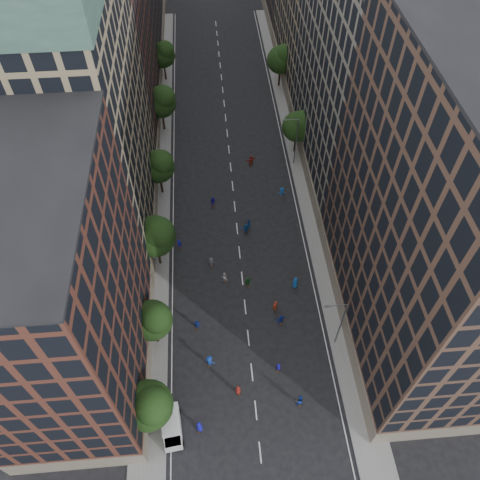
{
  "coord_description": "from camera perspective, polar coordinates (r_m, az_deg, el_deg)",
  "views": [
    {
      "loc": [
        -3.28,
        -13.45,
        53.03
      ],
      "look_at": [
        0.12,
        27.64,
        2.0
      ],
      "focal_mm": 35.0,
      "sensor_mm": 36.0,
      "label": 1
    }
  ],
  "objects": [
    {
      "name": "skater_6",
      "position": [
        56.03,
        -0.22,
        -17.81
      ],
      "size": [
        0.85,
        0.67,
        1.53
      ],
      "primitive_type": "imported",
      "rotation": [
        0.0,
        0.0,
        3.42
      ],
      "color": "maroon",
      "rests_on": "ground"
    },
    {
      "name": "cargo_van",
      "position": [
        54.68,
        -8.34,
        -21.56
      ],
      "size": [
        2.56,
        4.68,
        2.39
      ],
      "rotation": [
        0.0,
        0.0,
        0.11
      ],
      "color": "silver",
      "rests_on": "ground"
    },
    {
      "name": "skater_16",
      "position": [
        72.15,
        -3.32,
        4.69
      ],
      "size": [
        1.1,
        0.59,
        1.79
      ],
      "primitive_type": "imported",
      "rotation": [
        0.0,
        0.0,
        3.29
      ],
      "color": "#1E14A9",
      "rests_on": "ground"
    },
    {
      "name": "tree_left_4",
      "position": [
        84.04,
        -9.58,
        16.39
      ],
      "size": [
        5.4,
        5.4,
        9.08
      ],
      "color": "black",
      "rests_on": "ground"
    },
    {
      "name": "bldg_right_a",
      "position": [
        50.32,
        23.25,
        1.67
      ],
      "size": [
        14.0,
        30.0,
        36.0
      ],
      "primitive_type": "cube",
      "color": "#4E3629",
      "rests_on": "ground"
    },
    {
      "name": "tree_left_1",
      "position": [
        55.31,
        -10.53,
        -9.54
      ],
      "size": [
        4.8,
        4.8,
        8.21
      ],
      "color": "black",
      "rests_on": "ground"
    },
    {
      "name": "skater_12",
      "position": [
        63.04,
        6.74,
        -5.19
      ],
      "size": [
        0.97,
        0.67,
        1.89
      ],
      "primitive_type": "imported",
      "rotation": [
        0.0,
        0.0,
        3.22
      ],
      "color": "#124895",
      "rests_on": "ground"
    },
    {
      "name": "tree_right_b",
      "position": [
        95.08,
        5.12,
        21.19
      ],
      "size": [
        5.2,
        5.2,
        8.83
      ],
      "color": "black",
      "rests_on": "ground"
    },
    {
      "name": "skater_9",
      "position": [
        64.78,
        -3.54,
        -2.73
      ],
      "size": [
        1.17,
        0.76,
        1.7
      ],
      "primitive_type": "imported",
      "rotation": [
        0.0,
        0.0,
        3.02
      ],
      "color": "#47474D",
      "rests_on": "ground"
    },
    {
      "name": "skater_7",
      "position": [
        60.88,
        4.3,
        -7.99
      ],
      "size": [
        0.82,
        0.7,
        1.89
      ],
      "primitive_type": "imported",
      "rotation": [
        0.0,
        0.0,
        3.56
      ],
      "color": "maroon",
      "rests_on": "ground"
    },
    {
      "name": "skater_0",
      "position": [
        54.7,
        -4.97,
        -21.73
      ],
      "size": [
        1.06,
        0.91,
        1.84
      ],
      "primitive_type": "imported",
      "rotation": [
        0.0,
        0.0,
        2.71
      ],
      "color": "#1715B1",
      "rests_on": "ground"
    },
    {
      "name": "skater_13",
      "position": [
        67.28,
        -7.41,
        -0.44
      ],
      "size": [
        0.67,
        0.54,
        1.61
      ],
      "primitive_type": "imported",
      "rotation": [
        0.0,
        0.0,
        2.84
      ],
      "color": "#161CBA",
      "rests_on": "ground"
    },
    {
      "name": "tree_left_0",
      "position": [
        50.74,
        -10.98,
        -19.18
      ],
      "size": [
        5.2,
        5.2,
        8.83
      ],
      "color": "black",
      "rests_on": "ground"
    },
    {
      "name": "skater_17",
      "position": [
        78.75,
        1.37,
        9.65
      ],
      "size": [
        1.84,
        1.2,
        1.89
      ],
      "primitive_type": "imported",
      "rotation": [
        0.0,
        0.0,
        3.54
      ],
      "color": "maroon",
      "rests_on": "ground"
    },
    {
      "name": "tree_left_3",
      "position": [
        71.62,
        -9.85,
        8.96
      ],
      "size": [
        5.0,
        5.0,
        8.58
      ],
      "color": "black",
      "rests_on": "ground"
    },
    {
      "name": "skater_2",
      "position": [
        55.78,
        7.22,
        -18.83
      ],
      "size": [
        1.1,
        0.95,
        1.94
      ],
      "primitive_type": "imported",
      "rotation": [
        0.0,
        0.0,
        3.4
      ],
      "color": "#123297",
      "rests_on": "ground"
    },
    {
      "name": "skater_5",
      "position": [
        60.08,
        4.99,
        -9.66
      ],
      "size": [
        1.55,
        0.94,
        1.59
      ],
      "primitive_type": "imported",
      "rotation": [
        0.0,
        0.0,
        3.48
      ],
      "color": "navy",
      "rests_on": "ground"
    },
    {
      "name": "bldg_left_c",
      "position": [
        82.92,
        -16.18,
        21.1
      ],
      "size": [
        14.0,
        20.0,
        28.0
      ],
      "primitive_type": "cube",
      "color": "#4E281D",
      "rests_on": "ground"
    },
    {
      "name": "tree_left_2",
      "position": [
        61.49,
        -10.24,
        0.58
      ],
      "size": [
        5.6,
        5.6,
        9.45
      ],
      "color": "black",
      "rests_on": "ground"
    },
    {
      "name": "skater_8",
      "position": [
        63.33,
        -1.92,
        -4.52
      ],
      "size": [
        0.82,
        0.66,
        1.62
      ],
      "primitive_type": "imported",
      "rotation": [
        0.0,
        0.0,
        3.2
      ],
      "color": "white",
      "rests_on": "ground"
    },
    {
      "name": "skater_3",
      "position": [
        57.27,
        -3.74,
        -14.54
      ],
      "size": [
        1.42,
        1.14,
        1.92
      ],
      "primitive_type": "imported",
      "rotation": [
        0.0,
        0.0,
        2.73
      ],
      "color": "#1338A2",
      "rests_on": "ground"
    },
    {
      "name": "skater_11",
      "position": [
        68.43,
        0.73,
        1.38
      ],
      "size": [
        1.66,
        0.8,
        1.71
      ],
      "primitive_type": "imported",
      "rotation": [
        0.0,
        0.0,
        3.33
      ],
      "color": "#134B9A",
      "rests_on": "ground"
    },
    {
      "name": "bldg_right_b",
      "position": [
        71.63,
        14.92,
        18.73
      ],
      "size": [
        14.0,
        28.0,
        33.0
      ],
      "primitive_type": "cube",
      "color": "#6D665A",
      "rests_on": "ground"
    },
    {
      "name": "tree_right_a",
      "position": [
        78.86,
        7.16,
        13.7
      ],
      "size": [
        5.0,
        5.0,
        8.39
      ],
      "color": "black",
      "rests_on": "ground"
    },
    {
      "name": "skater_14",
      "position": [
        69.12,
        1.0,
        1.95
      ],
      "size": [
        0.94,
        0.85,
        1.57
      ],
      "primitive_type": "imported",
      "rotation": [
        0.0,
        0.0,
        3.55
      ],
      "color": "#13469A",
      "rests_on": "ground"
    },
    {
      "name": "skater_1",
      "position": [
        57.18,
        4.7,
        -15.21
      ],
      "size": [
        0.69,
        0.56,
        1.65
      ],
      "primitive_type": "imported",
      "rotation": [
        0.0,
        0.0,
        2.84
      ],
      "color": "#1614A2",
      "rests_on": "ground"
    },
    {
      "name": "tree_left_5",
      "position": [
        97.87,
        -9.32,
        21.5
      ],
      "size": [
        4.8,
        4.8,
        8.33
      ],
      "color": "black",
      "rests_on": "ground"
    },
    {
      "name": "bldg_left_a",
      "position": [
        47.86,
        -21.86,
        -7.15
      ],
      "size": [
        14.0,
        22.0,
        30.0
      ],
      "primitive_type": "cube",
      "color": "#4E281D",
      "rests_on": "ground"
    },
    {
      "name": "sidewalk_right",
      "position": [
        82.17,
        7.25,
        10.48
      ],
      "size": [
        4.0,
        105.0,
        0.15
      ],
      "primitive_type": "cube",
      "color": "slate",
      "rests_on": "ground"
    },
    {
      "name": "skater_15",
      "position": [
        73.7,
        5.11,
        5.79
      ],
      "size": [
        1.16,
        0.67,
        1.78
      ],
      "primitive_type": "imported",
      "rotation": [
        0.0,
        0.0,
        3.14
      ],
      "color": "#134CA2",
      "rests_on": "ground"
    },
    {
      "name": "sidewalk_left",
      "position": [
        81.21,
        -9.86,
        9.5
      ],
      "size": [
        4.0,
        105.0,
        0.15
      ],
      "primitive_type": "cube",
      "color": "slate",
      "rests_on": "ground"
    },
    {
      "name": "ground",
      "position": [
        75.36,
        -0.87,
        6.33
      ],
      "size": [
        240.0,
        240.0,
        0.0
      ],
      "primitive_type": "plane",
      "color": "black",
      "rests_on": "ground"
    },
    {
      "name": "skater_10",
      "position": [
        62.72,
        0.95,
        -5.15
      ],
      "size": [
        1.14,
        0.72,
        1.8
      ],
      "primitive_type": "imported",
      "rotation": [
        0.0,
        0.0,
        3.43
      ],
      "color": "#1B5C1E",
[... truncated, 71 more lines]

